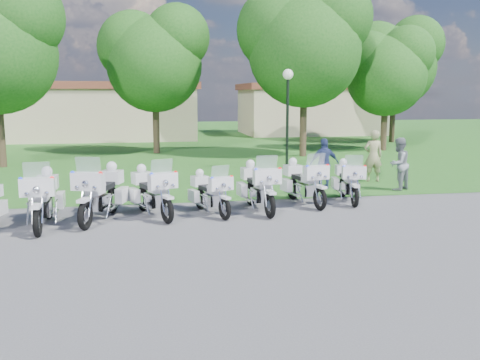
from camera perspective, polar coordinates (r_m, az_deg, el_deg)
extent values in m
plane|color=#525257|center=(13.57, 1.38, -4.75)|extent=(100.00, 100.00, 0.00)
cube|color=#2A6921|center=(40.12, -6.39, 4.44)|extent=(100.00, 48.00, 0.01)
cube|color=silver|center=(14.50, -24.21, -2.74)|extent=(0.26, 0.51, 0.34)
torus|color=black|center=(13.14, -20.79, -4.22)|extent=(0.16, 0.72, 0.72)
torus|color=black|center=(14.91, -19.73, -2.62)|extent=(0.16, 0.72, 0.72)
cube|color=silver|center=(13.04, -20.89, -2.63)|extent=(0.21, 0.48, 0.08)
cube|color=silver|center=(13.23, -20.82, -0.70)|extent=(0.78, 0.28, 0.43)
cube|color=silver|center=(13.24, -20.87, 0.95)|extent=(0.61, 0.15, 0.40)
sphere|color=red|center=(13.09, -19.42, 0.18)|extent=(0.10, 0.10, 0.10)
sphere|color=#1426E5|center=(13.20, -22.38, 0.08)|extent=(0.10, 0.10, 0.10)
cube|color=silver|center=(14.02, -20.24, -2.83)|extent=(0.38, 0.61, 0.37)
cube|color=silver|center=(13.70, -20.48, -1.51)|extent=(0.36, 0.57, 0.24)
cube|color=black|center=(14.27, -20.14, -1.17)|extent=(0.39, 0.68, 0.13)
cube|color=silver|center=(14.68, -18.60, -2.01)|extent=(0.21, 0.57, 0.39)
cube|color=silver|center=(14.77, -21.09, -2.08)|extent=(0.21, 0.57, 0.39)
cube|color=silver|center=(14.83, -19.85, -0.19)|extent=(0.53, 0.45, 0.34)
sphere|color=silver|center=(14.79, -19.90, 0.88)|extent=(0.28, 0.28, 0.28)
torus|color=black|center=(13.45, -16.18, -3.65)|extent=(0.35, 0.75, 0.74)
torus|color=black|center=(15.15, -13.45, -2.12)|extent=(0.35, 0.75, 0.74)
cube|color=silver|center=(13.35, -16.29, -2.05)|extent=(0.33, 0.52, 0.08)
cube|color=silver|center=(13.53, -15.92, -0.14)|extent=(0.84, 0.48, 0.44)
cube|color=silver|center=(13.54, -15.88, 1.52)|extent=(0.63, 0.31, 0.41)
sphere|color=red|center=(13.31, -14.66, 0.68)|extent=(0.10, 0.10, 0.10)
sphere|color=#1426E5|center=(13.58, -17.44, 0.72)|extent=(0.10, 0.10, 0.10)
cube|color=silver|center=(14.29, -14.72, -2.30)|extent=(0.54, 0.70, 0.37)
cube|color=silver|center=(13.98, -15.18, -0.96)|extent=(0.50, 0.65, 0.24)
cube|color=black|center=(14.53, -14.31, -0.64)|extent=(0.56, 0.76, 0.13)
cube|color=silver|center=(14.85, -12.50, -1.57)|extent=(0.36, 0.61, 0.40)
cube|color=silver|center=(15.08, -14.87, -1.50)|extent=(0.36, 0.61, 0.40)
cube|color=silver|center=(15.07, -13.50, 0.33)|extent=(0.63, 0.58, 0.35)
sphere|color=silver|center=(15.03, -13.54, 1.41)|extent=(0.29, 0.29, 0.29)
torus|color=black|center=(13.68, -7.77, -3.26)|extent=(0.37, 0.69, 0.69)
torus|color=black|center=(15.27, -10.34, -2.03)|extent=(0.37, 0.69, 0.69)
cube|color=silver|center=(13.59, -7.77, -1.80)|extent=(0.33, 0.49, 0.07)
cube|color=silver|center=(13.76, -8.22, -0.08)|extent=(0.78, 0.49, 0.41)
cube|color=silver|center=(13.76, -8.36, 1.43)|extent=(0.58, 0.32, 0.38)
sphere|color=red|center=(13.80, -6.89, 0.80)|extent=(0.09, 0.09, 0.09)
sphere|color=#1426E5|center=(13.55, -9.42, 0.59)|extent=(0.09, 0.09, 0.09)
cube|color=silver|center=(14.47, -9.17, -2.12)|extent=(0.53, 0.66, 0.35)
cube|color=silver|center=(14.18, -8.84, -0.87)|extent=(0.49, 0.61, 0.22)
cube|color=black|center=(14.69, -9.65, -0.62)|extent=(0.55, 0.72, 0.12)
cube|color=silver|center=(15.20, -9.07, -1.37)|extent=(0.36, 0.56, 0.37)
cube|color=silver|center=(14.99, -11.25, -1.58)|extent=(0.36, 0.56, 0.37)
cube|color=silver|center=(15.19, -10.44, 0.23)|extent=(0.60, 0.56, 0.33)
sphere|color=silver|center=(15.15, -10.47, 1.22)|extent=(0.27, 0.27, 0.27)
torus|color=black|center=(13.96, -1.64, -3.11)|extent=(0.30, 0.60, 0.60)
torus|color=black|center=(15.29, -4.25, -2.05)|extent=(0.30, 0.60, 0.60)
cube|color=silver|center=(13.88, -1.61, -1.87)|extent=(0.28, 0.42, 0.06)
cube|color=silver|center=(14.01, -2.04, -0.40)|extent=(0.68, 0.41, 0.36)
cube|color=silver|center=(14.01, -2.14, 0.89)|extent=(0.51, 0.26, 0.33)
sphere|color=red|center=(14.07, -0.91, 0.35)|extent=(0.08, 0.08, 0.08)
sphere|color=#1426E5|center=(13.81, -2.99, 0.17)|extent=(0.08, 0.08, 0.08)
cube|color=silver|center=(14.61, -3.04, -2.14)|extent=(0.45, 0.57, 0.30)
cube|color=silver|center=(14.37, -2.68, -1.06)|extent=(0.42, 0.53, 0.20)
cube|color=black|center=(14.80, -3.50, -0.84)|extent=(0.46, 0.62, 0.11)
cube|color=silver|center=(15.25, -3.14, -1.49)|extent=(0.30, 0.49, 0.32)
cube|color=silver|center=(15.03, -4.97, -1.67)|extent=(0.30, 0.49, 0.32)
cube|color=silver|center=(15.22, -4.32, -0.09)|extent=(0.52, 0.47, 0.28)
sphere|color=silver|center=(15.18, -4.33, 0.77)|extent=(0.23, 0.23, 0.23)
torus|color=black|center=(14.15, 3.21, -2.75)|extent=(0.20, 0.71, 0.70)
torus|color=black|center=(15.80, 1.13, -1.48)|extent=(0.20, 0.71, 0.70)
cube|color=silver|center=(14.06, 3.25, -1.32)|extent=(0.23, 0.47, 0.07)
cube|color=silver|center=(14.24, 2.92, 0.38)|extent=(0.77, 0.32, 0.42)
cube|color=silver|center=(14.25, 2.85, 1.86)|extent=(0.59, 0.18, 0.39)
sphere|color=red|center=(14.26, 4.27, 1.18)|extent=(0.09, 0.09, 0.09)
sphere|color=#1426E5|center=(14.05, 1.73, 1.08)|extent=(0.09, 0.09, 0.09)
cube|color=silver|center=(14.97, 2.09, -1.60)|extent=(0.41, 0.61, 0.35)
cube|color=silver|center=(14.67, 2.39, -0.38)|extent=(0.38, 0.57, 0.23)
cube|color=black|center=(15.20, 1.74, -0.12)|extent=(0.41, 0.67, 0.12)
cube|color=silver|center=(15.71, 2.38, -0.90)|extent=(0.24, 0.56, 0.37)
cube|color=silver|center=(15.53, 0.20, -1.00)|extent=(0.24, 0.56, 0.37)
cube|color=silver|center=(15.73, 1.10, 0.73)|extent=(0.54, 0.46, 0.33)
sphere|color=silver|center=(15.69, 1.11, 1.70)|extent=(0.27, 0.27, 0.27)
torus|color=black|center=(15.26, 8.52, -2.01)|extent=(0.25, 0.69, 0.67)
torus|color=black|center=(16.74, 5.65, -0.96)|extent=(0.25, 0.69, 0.67)
cube|color=silver|center=(15.18, 8.59, -0.72)|extent=(0.26, 0.47, 0.07)
cube|color=silver|center=(15.34, 8.16, 0.80)|extent=(0.76, 0.37, 0.40)
cube|color=silver|center=(15.35, 8.08, 2.13)|extent=(0.57, 0.23, 0.38)
sphere|color=red|center=(15.42, 9.33, 1.53)|extent=(0.09, 0.09, 0.09)
sphere|color=#1426E5|center=(15.11, 7.22, 1.42)|extent=(0.09, 0.09, 0.09)
cube|color=silver|center=(15.99, 6.99, -1.02)|extent=(0.44, 0.62, 0.34)
cube|color=silver|center=(15.73, 7.43, 0.09)|extent=(0.41, 0.57, 0.22)
cube|color=black|center=(16.20, 6.52, 0.30)|extent=(0.45, 0.68, 0.12)
cube|color=silver|center=(16.72, 6.81, -0.40)|extent=(0.28, 0.55, 0.36)
cube|color=silver|center=(16.45, 4.95, -0.53)|extent=(0.28, 0.55, 0.36)
cube|color=silver|center=(16.68, 5.63, 1.06)|extent=(0.55, 0.49, 0.32)
sphere|color=silver|center=(16.64, 5.65, 1.95)|extent=(0.26, 0.26, 0.26)
torus|color=black|center=(15.84, 12.15, -1.77)|extent=(0.22, 0.65, 0.64)
torus|color=black|center=(17.39, 10.90, -0.76)|extent=(0.22, 0.65, 0.64)
cube|color=silver|center=(15.77, 12.21, -0.59)|extent=(0.23, 0.44, 0.07)
cube|color=silver|center=(15.94, 12.05, 0.80)|extent=(0.71, 0.33, 0.38)
cube|color=silver|center=(15.95, 12.04, 2.01)|extent=(0.54, 0.19, 0.36)
sphere|color=red|center=(15.94, 13.18, 1.41)|extent=(0.09, 0.09, 0.09)
sphere|color=#1426E5|center=(15.79, 11.05, 1.41)|extent=(0.09, 0.09, 0.09)
cube|color=silver|center=(16.61, 11.50, -0.84)|extent=(0.40, 0.57, 0.32)
cube|color=silver|center=(16.34, 11.71, 0.17)|extent=(0.37, 0.53, 0.21)
cube|color=black|center=(16.84, 11.31, 0.37)|extent=(0.41, 0.63, 0.11)
cube|color=silver|center=(17.29, 11.94, -0.31)|extent=(0.24, 0.51, 0.34)
cube|color=silver|center=(17.17, 10.09, -0.32)|extent=(0.24, 0.51, 0.34)
cube|color=silver|center=(17.33, 10.93, 1.08)|extent=(0.51, 0.44, 0.30)
sphere|color=silver|center=(17.30, 10.96, 1.89)|extent=(0.25, 0.25, 0.25)
cylinder|color=black|center=(22.90, 5.07, 5.87)|extent=(0.12, 0.12, 3.92)
sphere|color=white|center=(22.87, 5.14, 11.16)|extent=(0.44, 0.44, 0.44)
cylinder|color=#38281C|center=(26.22, -24.21, 5.26)|extent=(0.36, 0.36, 3.69)
sphere|color=#185016|center=(25.79, -22.29, 15.80)|extent=(3.69, 3.69, 3.69)
cylinder|color=#38281C|center=(30.06, -8.95, 6.21)|extent=(0.36, 0.36, 3.55)
sphere|color=#185016|center=(30.06, -9.10, 12.06)|extent=(5.17, 5.17, 5.17)
sphere|color=#185016|center=(30.53, -11.34, 13.77)|extent=(3.87, 3.87, 3.87)
sphere|color=#185016|center=(29.91, -6.75, 14.92)|extent=(3.55, 3.55, 3.55)
cylinder|color=#38281C|center=(28.42, 6.77, 6.55)|extent=(0.36, 0.36, 4.00)
sphere|color=#185016|center=(28.48, 6.91, 13.52)|extent=(5.82, 5.82, 5.82)
sphere|color=#185016|center=(28.68, 4.15, 15.72)|extent=(4.37, 4.37, 4.37)
sphere|color=#185016|center=(28.74, 9.91, 16.70)|extent=(4.00, 4.00, 4.00)
cylinder|color=#38281C|center=(32.33, 15.11, 5.83)|extent=(0.36, 0.36, 3.13)
sphere|color=#185016|center=(32.30, 15.32, 10.62)|extent=(4.55, 4.55, 4.55)
sphere|color=#185016|center=(32.25, 13.47, 12.22)|extent=(3.42, 3.42, 3.42)
sphere|color=#185016|center=(32.58, 17.37, 12.78)|extent=(3.13, 3.13, 3.13)
cylinder|color=#38281C|center=(37.98, 15.97, 6.67)|extent=(0.36, 0.36, 3.70)
sphere|color=#185016|center=(38.00, 16.19, 11.48)|extent=(5.38, 5.38, 5.38)
sphere|color=#185016|center=(37.94, 14.33, 13.09)|extent=(4.03, 4.03, 4.03)
sphere|color=#185016|center=(38.37, 18.25, 13.63)|extent=(3.70, 3.70, 3.70)
cube|color=#C4AE8D|center=(41.06, -14.97, 6.81)|extent=(14.00, 8.00, 3.60)
cube|color=brown|center=(41.04, -15.09, 9.66)|extent=(14.56, 8.32, 0.50)
cube|color=#C4AE8D|center=(45.04, 7.52, 7.21)|extent=(11.00, 7.00, 3.60)
cube|color=brown|center=(45.02, 7.57, 9.82)|extent=(11.44, 7.28, 0.50)
imported|color=tan|center=(20.56, 14.02, 2.47)|extent=(0.75, 0.54, 1.93)
imported|color=gray|center=(18.97, 16.55, 1.62)|extent=(1.10, 1.04, 1.80)
imported|color=navy|center=(18.71, 8.99, 1.72)|extent=(1.03, 0.43, 1.75)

